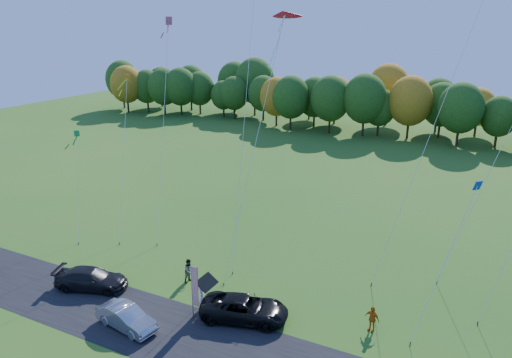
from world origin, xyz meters
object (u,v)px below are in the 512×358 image
at_px(silver_sedan, 126,318).
at_px(feather_flag, 194,286).
at_px(black_suv, 244,308).
at_px(person_east, 372,319).

xyz_separation_m(silver_sedan, feather_flag, (3.11, 2.87, 1.56)).
height_order(black_suv, silver_sedan, black_suv).
distance_m(black_suv, feather_flag, 3.47).
height_order(silver_sedan, person_east, person_east).
bearing_deg(person_east, silver_sedan, -136.92).
xyz_separation_m(black_suv, silver_sedan, (-5.99, -4.12, -0.07)).
distance_m(black_suv, person_east, 7.85).
xyz_separation_m(black_suv, person_east, (7.44, 2.50, 0.06)).
xyz_separation_m(black_suv, feather_flag, (-2.88, -1.25, 1.48)).
height_order(black_suv, feather_flag, feather_flag).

